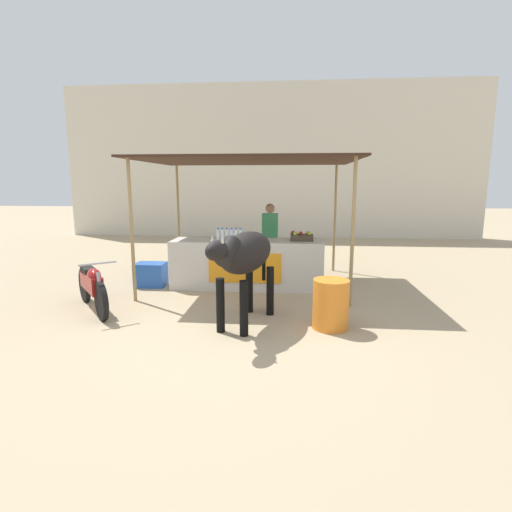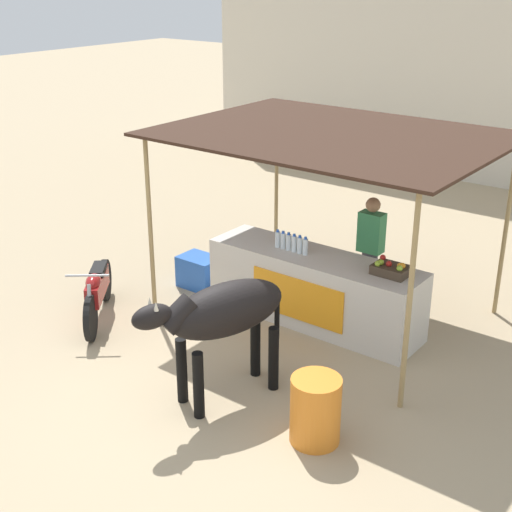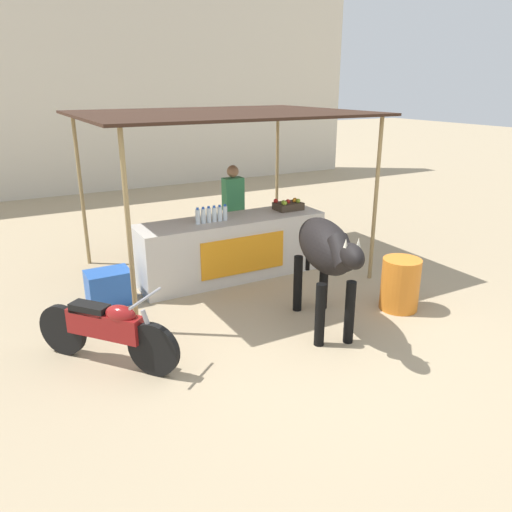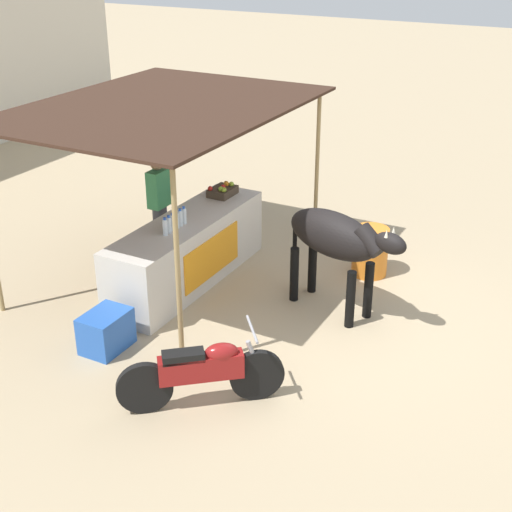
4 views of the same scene
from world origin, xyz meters
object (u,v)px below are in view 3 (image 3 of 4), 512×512
at_px(cow, 326,250).
at_px(motorcycle_parked, 107,329).
at_px(stall_counter, 232,248).
at_px(vendor_behind_counter, 233,212).
at_px(fruit_crate, 288,205).
at_px(cooler_box, 109,287).
at_px(water_barrel, 400,284).

height_order(cow, motorcycle_parked, cow).
xyz_separation_m(stall_counter, vendor_behind_counter, (0.41, 0.75, 0.37)).
distance_m(fruit_crate, vendor_behind_counter, 0.99).
bearing_deg(fruit_crate, vendor_behind_counter, 133.57).
xyz_separation_m(cooler_box, cow, (2.18, -2.06, 0.79)).
distance_m(stall_counter, cooler_box, 1.99).
relative_size(vendor_behind_counter, water_barrel, 2.29).
height_order(vendor_behind_counter, cow, vendor_behind_counter).
bearing_deg(vendor_behind_counter, cooler_box, -160.38).
bearing_deg(cooler_box, water_barrel, -31.60).
distance_m(stall_counter, vendor_behind_counter, 0.93).
relative_size(fruit_crate, motorcycle_parked, 0.31).
xyz_separation_m(cooler_box, motorcycle_parked, (-0.40, -1.63, 0.19)).
bearing_deg(cooler_box, fruit_crate, 2.76).
xyz_separation_m(stall_counter, motorcycle_parked, (-2.37, -1.73, -0.05)).
relative_size(water_barrel, motorcycle_parked, 0.50).
height_order(stall_counter, cow, cow).
xyz_separation_m(vendor_behind_counter, motorcycle_parked, (-2.78, -2.48, -0.42)).
bearing_deg(cooler_box, stall_counter, 2.82).
height_order(water_barrel, motorcycle_parked, motorcycle_parked).
bearing_deg(stall_counter, cow, -84.38).
height_order(fruit_crate, cow, cow).
xyz_separation_m(vendor_behind_counter, cow, (-0.20, -2.91, 0.18)).
bearing_deg(water_barrel, stall_counter, 123.49).
relative_size(stall_counter, motorcycle_parked, 2.08).
bearing_deg(water_barrel, cow, 177.68).
xyz_separation_m(stall_counter, fruit_crate, (1.08, 0.05, 0.55)).
bearing_deg(water_barrel, vendor_behind_counter, 109.51).
bearing_deg(vendor_behind_counter, motorcycle_parked, -138.21).
distance_m(stall_counter, cow, 2.24).
bearing_deg(motorcycle_parked, vendor_behind_counter, 41.79).
bearing_deg(stall_counter, cooler_box, -177.18).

